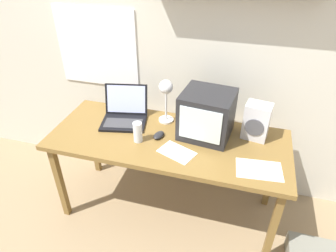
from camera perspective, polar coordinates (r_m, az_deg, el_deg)
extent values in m
plane|color=#927958|center=(2.60, 0.00, -15.25)|extent=(12.00, 12.00, 0.00)
cube|color=beige|center=(2.27, 3.47, 16.77)|extent=(5.60, 0.06, 2.60)
cube|color=white|center=(2.53, -13.41, 14.26)|extent=(0.68, 0.01, 0.62)
cube|color=brown|center=(2.12, 0.00, -2.64)|extent=(1.68, 0.68, 0.03)
cube|color=brown|center=(2.45, -19.90, -10.03)|extent=(0.04, 0.05, 0.69)
cube|color=brown|center=(2.14, 19.29, -18.05)|extent=(0.04, 0.05, 0.69)
cube|color=brown|center=(2.80, -13.91, -2.73)|extent=(0.04, 0.05, 0.69)
cube|color=brown|center=(2.53, 19.21, -8.39)|extent=(0.04, 0.05, 0.69)
cube|color=#232326|center=(2.08, 7.42, 2.22)|extent=(0.38, 0.35, 0.33)
cube|color=silver|center=(1.94, 6.11, 0.11)|extent=(0.28, 0.04, 0.23)
cube|color=black|center=(2.27, -8.43, 0.59)|extent=(0.37, 0.30, 0.02)
cube|color=#38383A|center=(2.25, -8.53, 0.56)|extent=(0.30, 0.18, 0.00)
cube|color=black|center=(2.34, -7.95, 5.11)|extent=(0.34, 0.14, 0.23)
cube|color=#B8C3F0|center=(2.34, -7.95, 5.11)|extent=(0.30, 0.13, 0.20)
cylinder|color=white|center=(2.29, -0.36, 1.20)|extent=(0.11, 0.11, 0.01)
cylinder|color=white|center=(2.21, -0.37, 4.65)|extent=(0.02, 0.02, 0.30)
sphere|color=white|center=(2.09, -0.40, 7.46)|extent=(0.10, 0.10, 0.10)
cylinder|color=white|center=(2.05, -5.79, -1.16)|extent=(0.06, 0.06, 0.15)
cylinder|color=#CC3D47|center=(2.06, -5.75, -1.62)|extent=(0.05, 0.05, 0.11)
cube|color=silver|center=(2.13, 16.53, 0.89)|extent=(0.19, 0.15, 0.26)
cylinder|color=#4C4C51|center=(2.08, 16.10, -0.30)|extent=(0.13, 0.03, 0.13)
ellipsoid|color=#232326|center=(2.11, -1.77, -1.75)|extent=(0.08, 0.12, 0.03)
cube|color=white|center=(1.98, 1.68, -5.02)|extent=(0.27, 0.22, 0.00)
cube|color=white|center=(1.93, 16.95, -7.95)|extent=(0.29, 0.21, 0.00)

